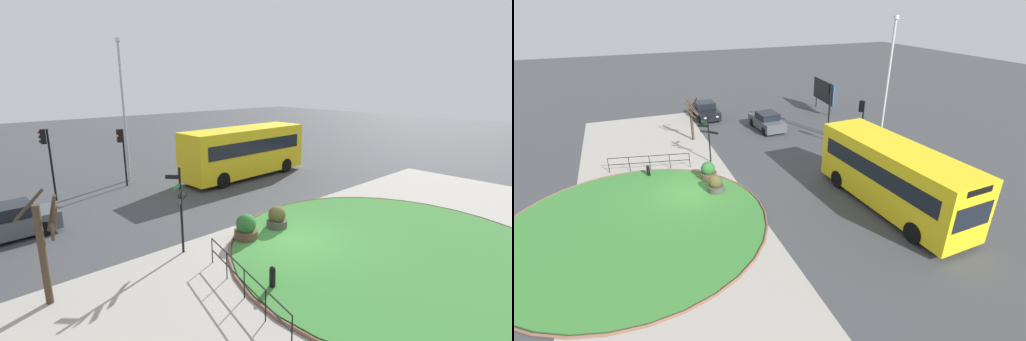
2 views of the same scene
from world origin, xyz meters
The scene contains 17 objects.
ground centered at (0.00, 0.00, 0.00)m, with size 120.00×120.00×0.00m, color #3D3F42.
sidewalk_paving centered at (0.00, -1.60, 0.01)m, with size 32.00×8.80×0.02m, color #9E998E.
grass_island centered at (2.31, -3.16, 0.05)m, with size 12.48×12.48×0.10m, color #387A33.
grass_kerb_ring centered at (2.31, -3.16, 0.06)m, with size 12.79×12.79×0.11m, color brown.
signpost_directional centered at (-3.87, 2.06, 1.97)m, with size 1.03×1.09×3.36m.
bollard_foreground centered at (-3.05, -1.96, 0.40)m, with size 0.20×0.20×0.79m.
railing_grass_edge centered at (-4.03, -1.77, 0.64)m, with size 1.09×4.86×0.98m.
bus_yellow centered at (5.31, 9.34, 1.79)m, with size 9.27×2.98×3.34m.
car_near_lane centered at (-13.74, 4.12, 0.66)m, with size 3.97×1.87×1.45m.
car_far_lane centered at (-8.68, 8.07, 0.66)m, with size 4.06×1.93×1.43m.
traffic_light_near centered at (-5.97, 12.25, 2.89)m, with size 0.48×0.31×3.95m.
traffic_light_far centered at (-1.91, 12.40, 2.63)m, with size 0.48×0.31×3.58m.
lamppost_tall centered at (-1.11, 13.59, 4.78)m, with size 0.32×0.32×8.97m.
billboard_left centered at (-11.70, 15.09, 1.88)m, with size 4.32×0.56×2.91m.
planter_near_signpost centered at (-1.34, 1.34, 0.50)m, with size 0.98×0.98×1.13m.
planter_kerbside centered at (0.43, 1.32, 0.48)m, with size 0.91×0.91×1.06m.
street_tree_bare centered at (-8.38, 1.88, 1.79)m, with size 1.02×1.02×3.36m.
Camera 2 is at (18.28, -2.72, 9.91)m, focal length 25.62 mm.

